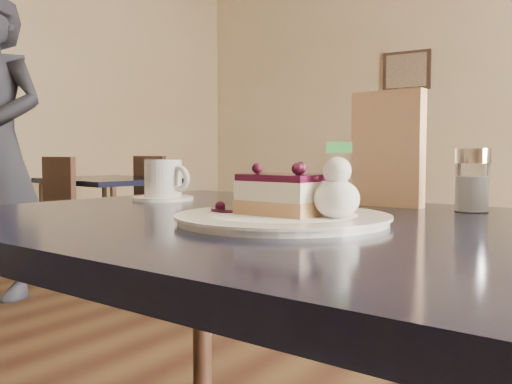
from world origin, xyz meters
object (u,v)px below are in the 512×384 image
Objects in this scene: main_table at (301,270)px; coffee_set at (164,182)px; dessert_plate at (283,219)px; cheesecake_slice at (283,195)px; bg_table_far_left at (110,261)px.

main_table is 9.02× the size of coffee_set.
main_table is at bearing 86.00° from dessert_plate.
coffee_set is at bearing 159.42° from cheesecake_slice.
main_table is 0.10m from dessert_plate.
cheesecake_slice is 0.47m from coffee_set.
bg_table_far_left is at bearing 143.09° from dessert_plate.
dessert_plate is at bearing -28.63° from bg_table_far_left.
coffee_set is at bearing 155.42° from dessert_plate.
main_table is at bearing 90.00° from cheesecake_slice.
bg_table_far_left is (-2.78, 2.04, -0.62)m from main_table.
bg_table_far_left is (-2.78, 2.09, -0.70)m from dessert_plate.
main_table is 3.50m from bg_table_far_left.
cheesecake_slice is at bearing -90.00° from main_table.
coffee_set is at bearing 165.44° from main_table.
dessert_plate reaches higher than bg_table_far_left.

